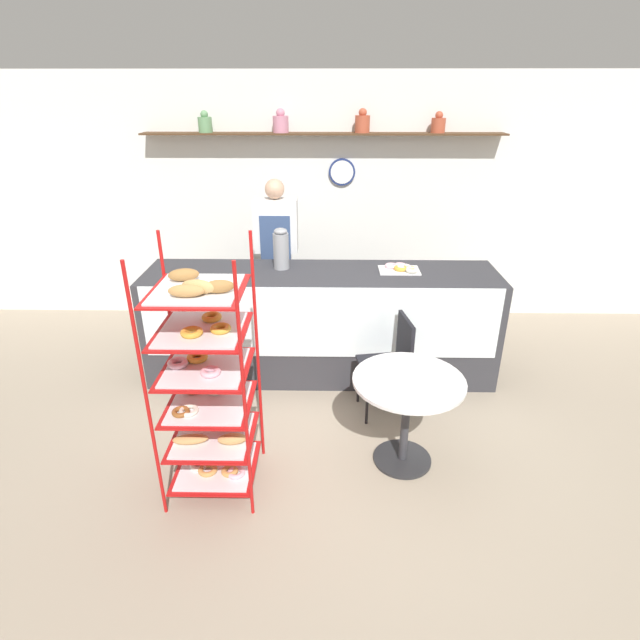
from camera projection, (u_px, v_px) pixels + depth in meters
The scene contains 9 objects.
ground_plane at pixel (319, 438), 3.95m from camera, with size 14.00×14.00×0.00m, color gray.
back_wall at pixel (323, 200), 5.64m from camera, with size 10.00×0.30×2.70m.
display_counter at pixel (321, 323), 4.69m from camera, with size 3.20×0.76×1.02m.
pastry_rack at pixel (207, 384), 3.19m from camera, with size 0.59×0.61×1.73m.
person_worker at pixel (277, 257), 5.11m from camera, with size 0.43×0.23×1.73m.
cafe_table at pixel (407, 400), 3.50m from camera, with size 0.78×0.78×0.70m.
cafe_chair at pixel (393, 356), 4.09m from camera, with size 0.44×0.44×0.86m.
coffee_carafe at pixel (281, 249), 4.51m from camera, with size 0.14×0.14×0.37m.
donut_tray_counter at pixel (402, 268), 4.51m from camera, with size 0.36×0.25×0.05m.
Camera 1 is at (0.06, -3.19, 2.52)m, focal length 28.00 mm.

